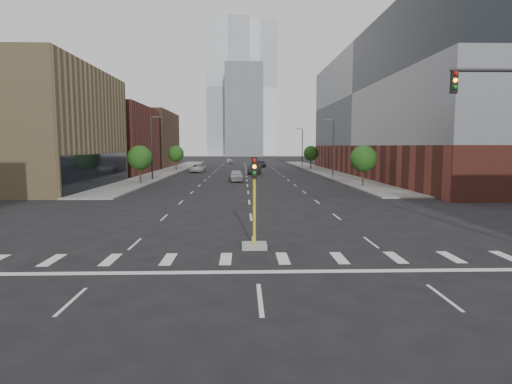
{
  "coord_description": "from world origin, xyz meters",
  "views": [
    {
      "loc": [
        -0.53,
        -11.29,
        4.9
      ],
      "look_at": [
        0.14,
        11.07,
        2.5
      ],
      "focal_mm": 30.0,
      "sensor_mm": 36.0,
      "label": 1
    }
  ],
  "objects_px": {
    "car_near_left": "(236,176)",
    "car_mid_right": "(255,170)",
    "median_traffic_signal": "(254,228)",
    "car_deep_right": "(261,164)",
    "car_far_left": "(198,168)",
    "car_distant": "(229,161)"
  },
  "relations": [
    {
      "from": "car_near_left",
      "to": "car_mid_right",
      "type": "height_order",
      "value": "car_mid_right"
    },
    {
      "from": "car_mid_right",
      "to": "car_distant",
      "type": "relative_size",
      "value": 1.15
    },
    {
      "from": "median_traffic_signal",
      "to": "car_mid_right",
      "type": "distance_m",
      "value": 54.28
    },
    {
      "from": "car_mid_right",
      "to": "car_far_left",
      "type": "distance_m",
      "value": 12.24
    },
    {
      "from": "car_near_left",
      "to": "car_mid_right",
      "type": "relative_size",
      "value": 0.95
    },
    {
      "from": "median_traffic_signal",
      "to": "car_deep_right",
      "type": "bearing_deg",
      "value": 87.37
    },
    {
      "from": "median_traffic_signal",
      "to": "car_distant",
      "type": "bearing_deg",
      "value": 92.55
    },
    {
      "from": "car_far_left",
      "to": "car_near_left",
      "type": "bearing_deg",
      "value": -67.69
    },
    {
      "from": "car_distant",
      "to": "car_far_left",
      "type": "bearing_deg",
      "value": -101.34
    },
    {
      "from": "car_mid_right",
      "to": "car_distant",
      "type": "height_order",
      "value": "car_mid_right"
    },
    {
      "from": "car_far_left",
      "to": "car_distant",
      "type": "height_order",
      "value": "car_far_left"
    },
    {
      "from": "car_near_left",
      "to": "car_deep_right",
      "type": "xyz_separation_m",
      "value": [
        5.17,
        40.49,
        -0.05
      ]
    },
    {
      "from": "car_near_left",
      "to": "car_deep_right",
      "type": "distance_m",
      "value": 40.82
    },
    {
      "from": "car_deep_right",
      "to": "car_distant",
      "type": "relative_size",
      "value": 1.2
    },
    {
      "from": "car_far_left",
      "to": "median_traffic_signal",
      "type": "bearing_deg",
      "value": -78.91
    },
    {
      "from": "car_near_left",
      "to": "car_distant",
      "type": "xyz_separation_m",
      "value": [
        -2.95,
        60.8,
        -0.06
      ]
    },
    {
      "from": "car_far_left",
      "to": "car_deep_right",
      "type": "xyz_separation_m",
      "value": [
        12.75,
        19.4,
        -0.02
      ]
    },
    {
      "from": "median_traffic_signal",
      "to": "car_deep_right",
      "type": "height_order",
      "value": "median_traffic_signal"
    },
    {
      "from": "car_deep_right",
      "to": "car_near_left",
      "type": "bearing_deg",
      "value": -90.9
    },
    {
      "from": "car_near_left",
      "to": "car_distant",
      "type": "bearing_deg",
      "value": 89.44
    },
    {
      "from": "car_far_left",
      "to": "car_distant",
      "type": "distance_m",
      "value": 39.98
    },
    {
      "from": "car_distant",
      "to": "car_deep_right",
      "type": "bearing_deg",
      "value": -72.89
    }
  ]
}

